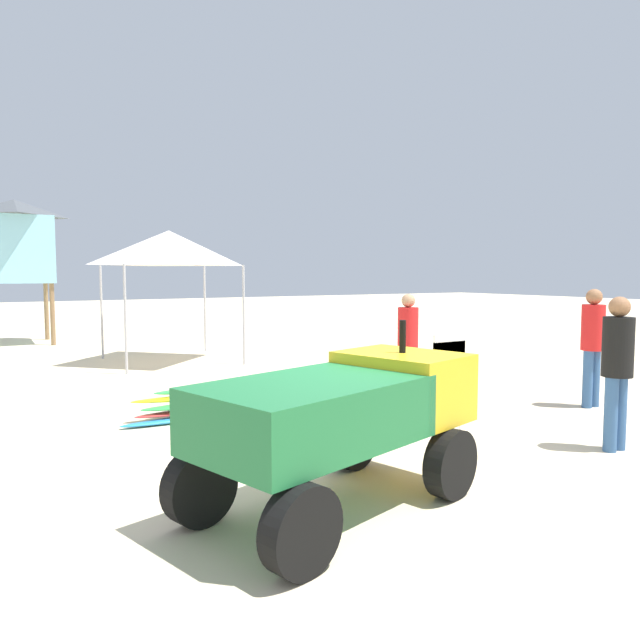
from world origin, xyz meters
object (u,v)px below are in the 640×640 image
object	(u,v)px
utility_cart	(344,413)
lifeguard_tower	(15,241)
lifeguard_near_right	(408,338)
lifeguard_near_left	(593,339)
surfboard_pile	(223,401)
lifeguard_near_center	(617,363)
popup_canopy	(169,248)
stacked_plastic_chairs	(442,374)

from	to	relation	value
utility_cart	lifeguard_tower	xyz separation A→B (m)	(-1.58, 14.00, 2.02)
utility_cart	lifeguard_near_right	world-z (taller)	lifeguard_near_right
lifeguard_near_left	lifeguard_tower	distance (m)	14.50
utility_cart	surfboard_pile	bearing A→B (deg)	85.60
lifeguard_near_left	lifeguard_near_center	bearing A→B (deg)	-139.07
utility_cart	lifeguard_near_right	distance (m)	4.49
utility_cart	surfboard_pile	size ratio (longest dim) A/B	1.06
utility_cart	lifeguard_tower	world-z (taller)	lifeguard_tower
lifeguard_near_right	lifeguard_near_left	bearing A→B (deg)	-46.26
popup_canopy	utility_cart	bearing A→B (deg)	-97.12
lifeguard_near_center	stacked_plastic_chairs	bearing A→B (deg)	123.54
stacked_plastic_chairs	lifeguard_near_center	xyz separation A→B (m)	(1.05, -1.59, 0.27)
lifeguard_near_right	stacked_plastic_chairs	bearing A→B (deg)	-116.86
stacked_plastic_chairs	lifeguard_near_right	xyz separation A→B (m)	(0.89, 1.76, 0.22)
stacked_plastic_chairs	surfboard_pile	world-z (taller)	stacked_plastic_chairs
lifeguard_near_center	lifeguard_tower	bearing A→B (deg)	109.19
stacked_plastic_chairs	lifeguard_near_right	bearing A→B (deg)	63.14
stacked_plastic_chairs	lifeguard_near_left	distance (m)	2.74
lifeguard_tower	surfboard_pile	bearing A→B (deg)	-80.11
surfboard_pile	lifeguard_tower	size ratio (longest dim) A/B	0.67
stacked_plastic_chairs	lifeguard_near_center	distance (m)	1.93
lifeguard_near_right	lifeguard_tower	size ratio (longest dim) A/B	0.41
lifeguard_near_left	popup_canopy	size ratio (longest dim) A/B	0.60
lifeguard_near_right	lifeguard_tower	bearing A→B (deg)	113.78
surfboard_pile	lifeguard_near_right	xyz separation A→B (m)	(2.94, -0.28, 0.72)
utility_cart	lifeguard_near_left	size ratio (longest dim) A/B	1.63
utility_cart	lifeguard_near_center	size ratio (longest dim) A/B	1.66
lifeguard_near_center	lifeguard_near_right	size ratio (longest dim) A/B	1.04
utility_cart	lifeguard_near_center	bearing A→B (deg)	-3.58
lifeguard_near_right	popup_canopy	xyz separation A→B (m)	(-2.12, 5.55, 1.55)
stacked_plastic_chairs	lifeguard_near_left	bearing A→B (deg)	-3.09
lifeguard_near_center	utility_cart	bearing A→B (deg)	176.42
lifeguard_near_center	surfboard_pile	bearing A→B (deg)	130.52
stacked_plastic_chairs	lifeguard_near_center	world-z (taller)	lifeguard_near_center
surfboard_pile	popup_canopy	distance (m)	5.80
utility_cart	lifeguard_near_right	size ratio (longest dim) A/B	1.72
lifeguard_near_center	lifeguard_near_right	world-z (taller)	lifeguard_near_center
utility_cart	popup_canopy	world-z (taller)	popup_canopy
lifeguard_near_left	lifeguard_near_right	distance (m)	2.64
surfboard_pile	lifeguard_tower	xyz separation A→B (m)	(-1.85, 10.58, 2.61)
surfboard_pile	lifeguard_near_right	bearing A→B (deg)	-5.43
lifeguard_near_center	popup_canopy	bearing A→B (deg)	104.36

